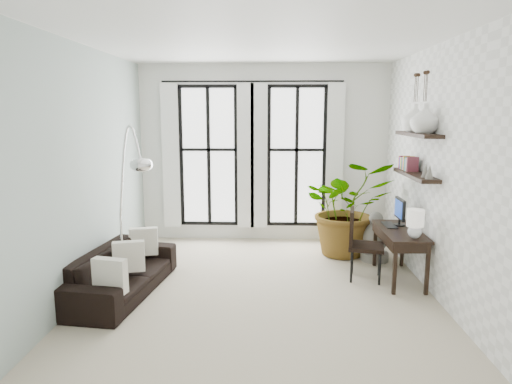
{
  "coord_description": "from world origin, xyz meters",
  "views": [
    {
      "loc": [
        0.14,
        -5.8,
        2.34
      ],
      "look_at": [
        -0.06,
        0.3,
        1.27
      ],
      "focal_mm": 32.0,
      "sensor_mm": 36.0,
      "label": 1
    }
  ],
  "objects_px": {
    "desk": "(401,233)",
    "desk_chair": "(360,240)",
    "plant": "(347,208)",
    "arc_lamp": "(130,169)",
    "sofa": "(122,271)",
    "buddha": "(375,240)"
  },
  "relations": [
    {
      "from": "sofa",
      "to": "buddha",
      "type": "xyz_separation_m",
      "value": [
        3.61,
        1.47,
        0.04
      ]
    },
    {
      "from": "plant",
      "to": "desk_chair",
      "type": "bearing_deg",
      "value": -89.79
    },
    {
      "from": "sofa",
      "to": "arc_lamp",
      "type": "xyz_separation_m",
      "value": [
        0.11,
        0.19,
        1.33
      ]
    },
    {
      "from": "plant",
      "to": "arc_lamp",
      "type": "distance_m",
      "value": 3.57
    },
    {
      "from": "sofa",
      "to": "buddha",
      "type": "distance_m",
      "value": 3.89
    },
    {
      "from": "buddha",
      "to": "desk",
      "type": "bearing_deg",
      "value": -81.1
    },
    {
      "from": "arc_lamp",
      "to": "plant",
      "type": "bearing_deg",
      "value": 27.24
    },
    {
      "from": "desk_chair",
      "to": "arc_lamp",
      "type": "bearing_deg",
      "value": -159.94
    },
    {
      "from": "sofa",
      "to": "plant",
      "type": "xyz_separation_m",
      "value": [
        3.19,
        1.78,
        0.5
      ]
    },
    {
      "from": "sofa",
      "to": "arc_lamp",
      "type": "relative_size",
      "value": 0.92
    },
    {
      "from": "sofa",
      "to": "desk",
      "type": "height_order",
      "value": "desk"
    },
    {
      "from": "desk",
      "to": "arc_lamp",
      "type": "bearing_deg",
      "value": -174.11
    },
    {
      "from": "desk",
      "to": "arc_lamp",
      "type": "relative_size",
      "value": 0.56
    },
    {
      "from": "sofa",
      "to": "desk_chair",
      "type": "relative_size",
      "value": 2.0
    },
    {
      "from": "desk",
      "to": "desk_chair",
      "type": "height_order",
      "value": "desk"
    },
    {
      "from": "plant",
      "to": "buddha",
      "type": "distance_m",
      "value": 0.69
    },
    {
      "from": "plant",
      "to": "sofa",
      "type": "bearing_deg",
      "value": -150.87
    },
    {
      "from": "desk_chair",
      "to": "plant",
      "type": "bearing_deg",
      "value": 102.0
    },
    {
      "from": "plant",
      "to": "desk_chair",
      "type": "height_order",
      "value": "plant"
    },
    {
      "from": "sofa",
      "to": "plant",
      "type": "relative_size",
      "value": 1.27
    },
    {
      "from": "plant",
      "to": "buddha",
      "type": "bearing_deg",
      "value": -36.94
    },
    {
      "from": "arc_lamp",
      "to": "buddha",
      "type": "xyz_separation_m",
      "value": [
        3.5,
        1.28,
        -1.29
      ]
    }
  ]
}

